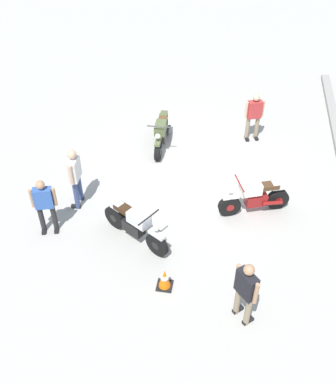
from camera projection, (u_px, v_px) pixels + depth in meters
name	position (u px, v px, depth m)	size (l,w,h in m)	color
ground_plane	(188.00, 171.00, 13.47)	(40.00, 40.00, 0.00)	#ADAAA3
motorcycle_cream_vintage	(255.00, 197.00, 11.81)	(0.94, 1.87, 1.07)	black
motorcycle_olive_vintage	(161.00, 134.00, 14.13)	(1.95, 0.70, 1.07)	black
motorcycle_silver_cruiser	(135.00, 224.00, 11.00)	(1.18, 1.85, 1.09)	black
person_in_white_shirt	(75.00, 174.00, 11.69)	(0.68, 0.33, 1.78)	#384772
person_in_red_shirt	(254.00, 114.00, 14.22)	(0.43, 0.62, 1.61)	gray
person_in_blue_shirt	(45.00, 203.00, 11.01)	(0.41, 0.63, 1.60)	#262628
person_in_black_shirt	(246.00, 290.00, 8.96)	(0.56, 0.54, 1.68)	gray
traffic_cone	(165.00, 279.00, 10.05)	(0.36, 0.36, 0.53)	black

